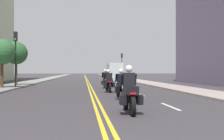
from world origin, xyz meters
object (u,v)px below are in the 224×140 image
Objects in this scene: motorcycle_3 at (105,81)px; street_tree_0 at (2,52)px; motorcycle_0 at (129,94)px; motorcycle_1 at (121,87)px; motorcycle_2 at (109,83)px; street_tree_1 at (16,53)px; traffic_light_far at (122,61)px; traffic_light_near at (16,49)px; parked_truck at (114,72)px.

street_tree_0 reaches higher than motorcycle_3.
motorcycle_0 is at bearing -59.32° from street_tree_0.
motorcycle_3 reaches higher than motorcycle_1.
motorcycle_2 is (0.17, 9.61, -0.00)m from motorcycle_0.
motorcycle_3 is (0.31, 14.08, -0.02)m from motorcycle_0.
street_tree_1 is at bearing 120.24° from motorcycle_1.
motorcycle_3 is 0.48× the size of street_tree_1.
motorcycle_3 is at bearing -101.21° from traffic_light_far.
street_tree_1 is at bearing 102.68° from traffic_light_near.
motorcycle_0 is at bearing -63.37° from traffic_light_near.
street_tree_0 is (-8.52, -0.24, 2.38)m from motorcycle_3.
motorcycle_0 is 16.53m from traffic_light_near.
motorcycle_0 is 0.97× the size of motorcycle_2.
street_tree_0 is at bearing 179.86° from motorcycle_3.
traffic_light_far is 25.14m from street_tree_1.
motorcycle_0 reaches higher than motorcycle_1.
traffic_light_far is at bearing 77.85° from motorcycle_2.
motorcycle_1 is at bearing -45.70° from street_tree_0.
motorcycle_1 is 1.09× the size of motorcycle_3.
parked_truck reaches higher than motorcycle_3.
motorcycle_0 is 0.33× the size of parked_truck.
parked_truck is at bearing 63.10° from traffic_light_near.
traffic_light_far is at bearing 77.05° from motorcycle_3.
motorcycle_0 is 39.93m from traffic_light_far.
motorcycle_0 is 0.45× the size of traffic_light_near.
motorcycle_0 is at bearing -65.97° from street_tree_1.
traffic_light_far is 0.73× the size of parked_truck.
motorcycle_1 is 0.47× the size of traffic_light_near.
traffic_light_far reaches higher than street_tree_0.
motorcycle_3 is 9.77m from street_tree_1.
street_tree_1 is (-8.56, 13.27, 2.58)m from motorcycle_1.
street_tree_1 reaches higher than motorcycle_2.
traffic_light_near is at bearing -77.32° from street_tree_1.
motorcycle_1 is at bearing -51.13° from traffic_light_near.
motorcycle_3 is 0.43× the size of traffic_light_near.
traffic_light_near is 3.76m from street_tree_1.
street_tree_0 is 0.63× the size of parked_truck.
motorcycle_2 is 0.51× the size of street_tree_1.
traffic_light_far is (12.66, 24.89, -0.04)m from traffic_light_near.
parked_truck reaches higher than motorcycle_2.
traffic_light_near is at bearing 39.48° from street_tree_0.
motorcycle_2 is 9.37m from traffic_light_near.
motorcycle_0 is at bearing -97.71° from traffic_light_far.
parked_truck is (11.68, 17.73, -1.94)m from street_tree_1.
street_tree_1 is at bearing 131.51° from motorcycle_2.
traffic_light_near is 1.02× the size of traffic_light_far.
traffic_light_near is at bearing 117.23° from motorcycle_0.
street_tree_0 is at bearing -140.52° from traffic_light_near.
motorcycle_1 is at bearing -57.17° from street_tree_1.
street_tree_1 reaches higher than motorcycle_1.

